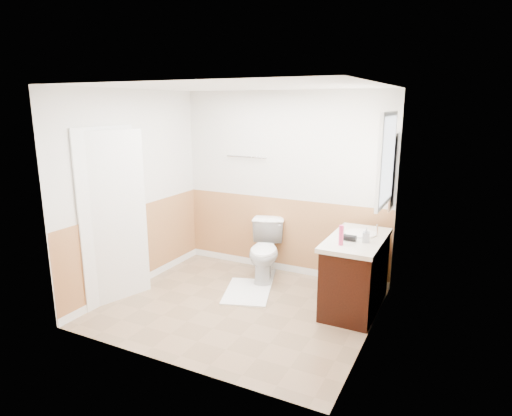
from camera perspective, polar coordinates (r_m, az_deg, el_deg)
The scene contains 32 objects.
floor at distance 5.24m, azimuth -2.25°, elevation -12.78°, with size 3.00×3.00×0.00m, color #8C7051.
ceiling at distance 4.70m, azimuth -2.55°, elevation 15.67°, with size 3.00×3.00×0.00m, color white.
wall_back at distance 5.97m, azimuth 3.65°, elevation 3.15°, with size 3.00×3.00×0.00m, color silver.
wall_front at distance 3.77m, azimuth -11.97°, elevation -3.30°, with size 3.00×3.00×0.00m, color silver.
wall_left at distance 5.68m, azimuth -15.76°, elevation 2.14°, with size 3.00×3.00×0.00m, color silver.
wall_right at distance 4.32m, azimuth 15.32°, elevation -1.35°, with size 3.00×3.00×0.00m, color silver.
wainscot_back at distance 6.14m, azimuth 3.50°, elevation -3.77°, with size 3.00×3.00×0.00m, color tan.
wainscot_front at distance 4.06m, azimuth -11.33°, elevation -13.45°, with size 3.00×3.00×0.00m, color tan.
wainscot_left at distance 5.87m, azimuth -15.21°, elevation -5.07°, with size 2.60×2.60×0.00m, color tan.
wainscot_right at distance 4.57m, azimuth 14.58°, elevation -10.47°, with size 2.60×2.60×0.00m, color tan.
toilet at distance 5.88m, azimuth 1.23°, elevation -5.64°, with size 0.44×0.77×0.79m, color white.
bath_mat at distance 5.59m, azimuth -1.10°, elevation -10.92°, with size 0.55×0.80×0.02m, color white.
vanity_cabinet at distance 5.19m, azimuth 12.92°, elevation -8.58°, with size 0.55×1.10×0.80m, color black.
vanity_knob_left at distance 5.12m, azimuth 9.46°, elevation -6.94°, with size 0.03×0.03×0.03m, color silver.
vanity_knob_right at distance 5.30m, azimuth 10.10°, elevation -6.24°, with size 0.03×0.03×0.03m, color silver.
countertop at distance 5.05m, azimuth 13.07°, elevation -4.09°, with size 0.60×1.15×0.05m, color silver.
sink_basin at distance 5.18m, azimuth 13.59°, elevation -3.27°, with size 0.36×0.36×0.02m, color white.
faucet at distance 5.13m, azimuth 15.58°, elevation -2.86°, with size 0.02×0.02×0.14m, color silver.
lotion_bottle at distance 4.72m, azimuth 11.11°, elevation -3.53°, with size 0.05×0.05×0.22m, color #D7376B.
soap_dispenser at distance 4.88m, azimuth 14.28°, elevation -3.44°, with size 0.08×0.08×0.17m, color #969EA9.
hair_dryer_body at distance 4.90m, azimuth 12.23°, elevation -3.85°, with size 0.07×0.07×0.14m, color black.
hair_dryer_handle at distance 4.97m, azimuth 12.04°, elevation -3.96°, with size 0.03×0.03×0.07m, color black.
mirror_panel at distance 5.33m, azimuth 17.65°, elevation 4.55°, with size 0.02×0.35×0.90m, color silver.
window_frame at distance 4.80m, azimuth 16.76°, elevation 6.11°, with size 0.04×0.80×1.00m, color white.
window_glass at distance 4.80m, azimuth 16.95°, elevation 6.09°, with size 0.01×0.70×0.90m, color white.
door at distance 5.35m, azimuth -18.02°, elevation -1.25°, with size 0.05×0.80×2.04m, color white.
door_frame at distance 5.40m, azimuth -18.61°, elevation -1.05°, with size 0.02×0.92×2.10m, color white.
door_knob at distance 5.56m, azimuth -15.17°, elevation -1.25°, with size 0.06×0.06×0.06m, color silver.
towel_bar at distance 6.10m, azimuth -1.29°, elevation 6.73°, with size 0.02×0.02×0.62m, color silver.
tp_holder_bar at distance 6.07m, azimuth 2.44°, elevation -2.00°, with size 0.02×0.02×0.14m, color silver.
tp_roll at distance 6.07m, azimuth 2.44°, elevation -2.00°, with size 0.11×0.11×0.10m, color white.
tp_sheet at distance 6.10m, azimuth 2.43°, elevation -2.99°, with size 0.10×0.01×0.16m, color white.
Camera 1 is at (2.28, -4.11, 2.32)m, focal length 30.46 mm.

